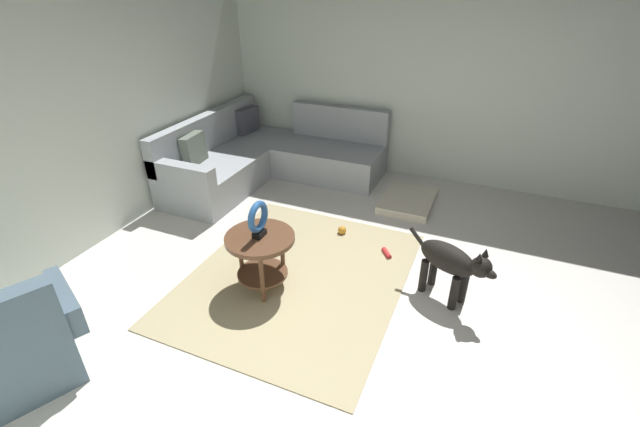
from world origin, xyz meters
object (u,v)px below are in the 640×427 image
(side_table, at_px, (261,248))
(dog, at_px, (451,263))
(dog_bed_mat, at_px, (408,201))
(sectional_couch, at_px, (268,158))
(dog_toy_ball, at_px, (342,230))
(torus_sculpture, at_px, (258,219))
(dog_toy_rope, at_px, (387,253))
(armchair, at_px, (18,349))

(side_table, height_order, dog, dog)
(dog, bearing_deg, dog_bed_mat, -129.94)
(sectional_couch, xyz_separation_m, side_table, (-2.08, -1.09, 0.13))
(dog_bed_mat, xyz_separation_m, dog_toy_ball, (-0.96, 0.50, 0.00))
(side_table, distance_m, dog_bed_mat, 2.27)
(torus_sculpture, height_order, dog, torus_sculpture)
(sectional_couch, relative_size, dog_toy_rope, 14.60)
(torus_sculpture, xyz_separation_m, dog_toy_ball, (1.11, -0.34, -0.67))
(side_table, bearing_deg, dog_toy_ball, -17.19)
(armchair, relative_size, dog_bed_mat, 1.23)
(side_table, height_order, dog_toy_ball, side_table)
(side_table, relative_size, dog_toy_rope, 3.89)
(torus_sculpture, xyz_separation_m, dog_toy_rope, (0.91, -0.90, -0.69))
(dog_bed_mat, bearing_deg, sectional_couch, 89.84)
(armchair, distance_m, dog, 3.22)
(side_table, relative_size, dog_toy_ball, 6.60)
(armchair, height_order, dog_toy_ball, armchair)
(side_table, relative_size, torus_sculpture, 1.84)
(armchair, xyz_separation_m, side_table, (1.54, -0.96, 0.09))
(armchair, bearing_deg, sectional_couch, 27.88)
(dog_toy_ball, bearing_deg, sectional_couch, 56.22)
(dog, bearing_deg, side_table, -46.15)
(dog_toy_rope, bearing_deg, sectional_couch, 59.67)
(side_table, xyz_separation_m, dog_bed_mat, (2.07, -0.85, -0.37))
(dog, bearing_deg, dog_toy_ball, -91.28)
(torus_sculpture, relative_size, dog_toy_ball, 3.59)
(sectional_couch, xyz_separation_m, dog_toy_rope, (-1.17, -1.99, -0.26))
(side_table, xyz_separation_m, dog, (0.49, -1.54, -0.04))
(dog, height_order, dog_toy_ball, dog)
(torus_sculpture, bearing_deg, dog_bed_mat, -22.25)
(dog_toy_ball, bearing_deg, torus_sculpture, 162.81)
(dog_bed_mat, bearing_deg, dog_toy_rope, -177.50)
(dog_bed_mat, relative_size, dog_toy_ball, 8.80)
(sectional_couch, height_order, side_table, sectional_couch)
(torus_sculpture, height_order, dog_bed_mat, torus_sculpture)
(armchair, relative_size, dog_toy_rope, 6.37)
(sectional_couch, height_order, torus_sculpture, sectional_couch)
(dog_toy_ball, bearing_deg, side_table, 162.81)
(torus_sculpture, xyz_separation_m, dog, (0.49, -1.54, -0.33))
(sectional_couch, xyz_separation_m, dog_bed_mat, (-0.01, -1.94, -0.24))
(dog_bed_mat, relative_size, dog_toy_rope, 5.19)
(dog, distance_m, dog_toy_rope, 0.85)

